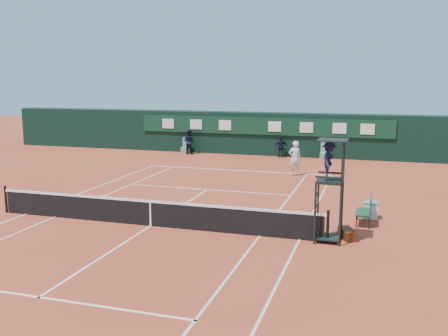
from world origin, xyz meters
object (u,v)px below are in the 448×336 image
Objects in this scene: player_bench at (367,209)px; tennis_net at (151,213)px; umpire_chair at (330,169)px; player at (295,158)px; cooler at (371,210)px.

tennis_net is at bearing -161.50° from player_bench.
umpire_chair is 1.75× the size of player.
umpire_chair reaches higher than cooler.
player reaches higher than tennis_net.
player_bench is (7.58, 2.53, 0.09)m from tennis_net.
player_bench is 0.62× the size of player.
tennis_net is 20.00× the size of cooler.
player is (-2.91, 11.24, -1.48)m from umpire_chair.
umpire_chair reaches higher than tennis_net.
tennis_net is 10.75× the size of player_bench.
cooler is (7.72, 3.50, -0.18)m from tennis_net.
tennis_net is 6.68m from umpire_chair.
umpire_chair is at bearing -116.23° from player_bench.
tennis_net is 7.99m from player_bench.
umpire_chair is 5.30× the size of cooler.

